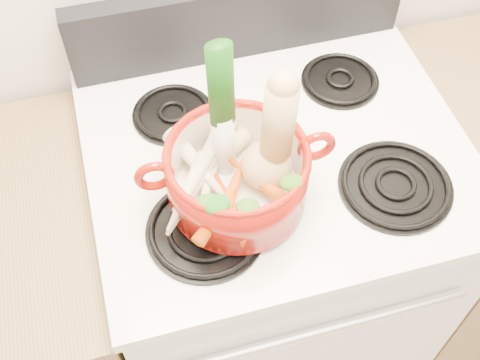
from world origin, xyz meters
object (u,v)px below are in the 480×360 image
object	(u,v)px
squash	(268,138)
leek	(222,111)
dutch_oven	(237,176)
stove_body	(268,260)

from	to	relation	value
squash	leek	size ratio (longest dim) A/B	0.80
dutch_oven	squash	xyz separation A→B (m)	(0.06, 0.00, 0.08)
stove_body	leek	world-z (taller)	leek
dutch_oven	stove_body	bearing A→B (deg)	45.59
stove_body	squash	distance (m)	0.67
dutch_oven	leek	world-z (taller)	leek
dutch_oven	squash	distance (m)	0.10
stove_body	squash	xyz separation A→B (m)	(-0.06, -0.11, 0.66)
leek	dutch_oven	bearing A→B (deg)	-88.22
stove_body	dutch_oven	world-z (taller)	dutch_oven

